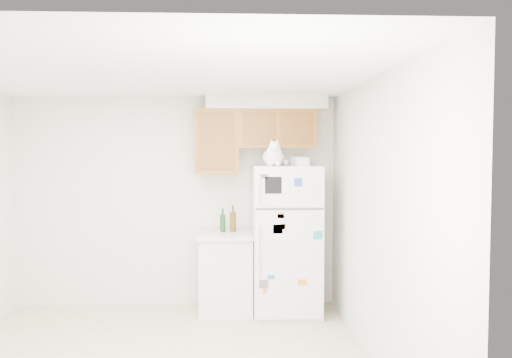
{
  "coord_description": "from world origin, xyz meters",
  "views": [
    {
      "loc": [
        0.66,
        -4.52,
        1.88
      ],
      "look_at": [
        0.94,
        1.55,
        1.55
      ],
      "focal_mm": 38.0,
      "sensor_mm": 36.0,
      "label": 1
    }
  ],
  "objects": [
    {
      "name": "bottle_green",
      "position": [
        0.56,
        1.77,
        1.06
      ],
      "size": [
        0.06,
        0.06,
        0.28
      ],
      "primitive_type": null,
      "color": "#19381E",
      "rests_on": "base_counter"
    },
    {
      "name": "storage_box_back",
      "position": [
        1.45,
        1.77,
        1.75
      ],
      "size": [
        0.19,
        0.14,
        0.1
      ],
      "primitive_type": "cube",
      "rotation": [
        0.0,
        0.0,
        0.06
      ],
      "color": "white",
      "rests_on": "refrigerator"
    },
    {
      "name": "bottle_amber",
      "position": [
        0.68,
        1.78,
        1.08
      ],
      "size": [
        0.07,
        0.07,
        0.31
      ],
      "primitive_type": null,
      "color": "#593814",
      "rests_on": "base_counter"
    },
    {
      "name": "cat",
      "position": [
        1.13,
        1.44,
        1.81
      ],
      "size": [
        0.29,
        0.42,
        0.3
      ],
      "color": "white",
      "rests_on": "refrigerator"
    },
    {
      "name": "base_counter",
      "position": [
        0.6,
        1.68,
        0.46
      ],
      "size": [
        0.64,
        0.64,
        0.92
      ],
      "color": "white",
      "rests_on": "ground_plane"
    },
    {
      "name": "refrigerator",
      "position": [
        1.29,
        1.61,
        0.85
      ],
      "size": [
        0.76,
        0.78,
        1.7
      ],
      "color": "white",
      "rests_on": "ground_plane"
    },
    {
      "name": "room_shell",
      "position": [
        0.12,
        0.24,
        1.67
      ],
      "size": [
        3.84,
        4.04,
        2.52
      ],
      "color": "silver",
      "rests_on": "ground_plane"
    },
    {
      "name": "storage_box_front",
      "position": [
        1.45,
        1.47,
        1.74
      ],
      "size": [
        0.17,
        0.14,
        0.09
      ],
      "primitive_type": "cube",
      "rotation": [
        0.0,
        0.0,
        0.2
      ],
      "color": "white",
      "rests_on": "refrigerator"
    }
  ]
}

